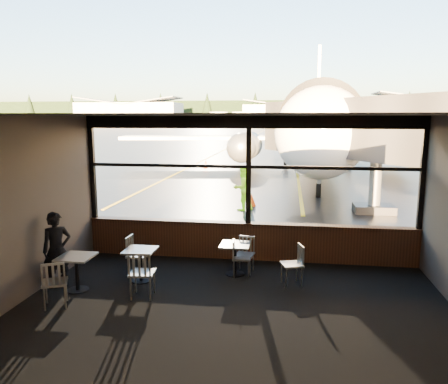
% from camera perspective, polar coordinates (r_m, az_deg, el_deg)
% --- Properties ---
extents(ground_plane, '(520.00, 520.00, 0.00)m').
position_cam_1_polar(ground_plane, '(130.37, 8.12, 8.05)').
color(ground_plane, black).
rests_on(ground_plane, ground).
extents(carpet_floor, '(8.00, 6.00, 0.01)m').
position_cam_1_polar(carpet_floor, '(8.15, 1.08, -15.31)').
color(carpet_floor, black).
rests_on(carpet_floor, ground).
extents(ceiling, '(8.00, 6.00, 0.04)m').
position_cam_1_polar(ceiling, '(7.39, 1.17, 10.05)').
color(ceiling, '#38332D').
rests_on(ceiling, ground).
extents(wall_left, '(0.04, 6.00, 3.50)m').
position_cam_1_polar(wall_left, '(9.00, -25.06, -2.15)').
color(wall_left, '#4D443E').
rests_on(wall_left, ground).
extents(wall_back, '(8.00, 0.04, 3.50)m').
position_cam_1_polar(wall_back, '(4.74, -3.61, -11.36)').
color(wall_back, '#4D443E').
rests_on(wall_back, ground).
extents(window_sill, '(8.00, 0.28, 0.90)m').
position_cam_1_polar(window_sill, '(10.79, 3.15, -6.49)').
color(window_sill, '#4D2817').
rests_on(window_sill, ground).
extents(window_header, '(8.00, 0.18, 0.30)m').
position_cam_1_polar(window_header, '(10.37, 3.30, 9.10)').
color(window_header, black).
rests_on(window_header, ground).
extents(mullion_left, '(0.12, 0.12, 2.60)m').
position_cam_1_polar(mullion_left, '(11.49, -16.80, 3.01)').
color(mullion_left, black).
rests_on(mullion_left, ground).
extents(mullion_centre, '(0.12, 0.12, 2.60)m').
position_cam_1_polar(mullion_centre, '(10.44, 3.24, 2.78)').
color(mullion_centre, black).
rests_on(mullion_centre, ground).
extents(mullion_right, '(0.12, 0.12, 2.60)m').
position_cam_1_polar(mullion_right, '(10.83, 24.55, 2.16)').
color(mullion_right, black).
rests_on(mullion_right, ground).
extents(window_transom, '(8.00, 0.10, 0.08)m').
position_cam_1_polar(window_transom, '(10.43, 3.24, 3.32)').
color(window_transom, black).
rests_on(window_transom, ground).
extents(airliner, '(30.54, 35.96, 10.52)m').
position_cam_1_polar(airliner, '(30.96, 12.39, 12.80)').
color(airliner, white).
rests_on(airliner, ground_plane).
extents(jet_bridge, '(8.56, 10.46, 4.56)m').
position_cam_1_polar(jet_bridge, '(16.09, 18.02, 5.03)').
color(jet_bridge, '#2C2C2F').
rests_on(jet_bridge, ground_plane).
extents(cafe_table_near, '(0.64, 0.64, 0.71)m').
position_cam_1_polar(cafe_table_near, '(9.79, 1.46, -8.78)').
color(cafe_table_near, gray).
rests_on(cafe_table_near, carpet_floor).
extents(cafe_table_mid, '(0.64, 0.64, 0.71)m').
position_cam_1_polar(cafe_table_mid, '(9.56, -10.81, -9.40)').
color(cafe_table_mid, '#9E9891').
rests_on(cafe_table_mid, carpet_floor).
extents(cafe_table_left, '(0.66, 0.66, 0.73)m').
position_cam_1_polar(cafe_table_left, '(9.39, -18.65, -10.04)').
color(cafe_table_left, '#A49F97').
rests_on(cafe_table_left, carpet_floor).
extents(chair_near_e, '(0.59, 0.59, 0.86)m').
position_cam_1_polar(chair_near_e, '(9.30, 8.85, -9.38)').
color(chair_near_e, '#BBB6A9').
rests_on(chair_near_e, carpet_floor).
extents(chair_near_w, '(0.47, 0.47, 0.81)m').
position_cam_1_polar(chair_near_w, '(9.69, 2.30, -8.65)').
color(chair_near_w, '#B5AFA3').
rests_on(chair_near_w, carpet_floor).
extents(chair_near_n, '(0.51, 0.51, 0.82)m').
position_cam_1_polar(chair_near_n, '(9.90, 2.73, -8.23)').
color(chair_near_n, '#B4AEA2').
rests_on(chair_near_n, carpet_floor).
extents(chair_mid_s, '(0.57, 0.57, 0.96)m').
position_cam_1_polar(chair_mid_s, '(8.72, -10.61, -10.42)').
color(chair_mid_s, '#B0AB9F').
rests_on(chair_mid_s, carpet_floor).
extents(chair_mid_w, '(0.51, 0.51, 0.89)m').
position_cam_1_polar(chair_mid_w, '(9.91, -11.14, -8.16)').
color(chair_mid_w, '#B9B4A7').
rests_on(chair_mid_w, carpet_floor).
extents(chair_left_s, '(0.66, 0.66, 0.91)m').
position_cam_1_polar(chair_left_s, '(8.76, -21.21, -11.01)').
color(chair_left_s, '#B6B2A4').
rests_on(chair_left_s, carpet_floor).
extents(passenger, '(0.68, 0.66, 1.57)m').
position_cam_1_polar(passenger, '(9.61, -20.99, -7.09)').
color(passenger, black).
rests_on(passenger, carpet_floor).
extents(ground_crew, '(1.04, 1.04, 1.70)m').
position_cam_1_polar(ground_crew, '(16.41, 2.46, 0.54)').
color(ground_crew, '#BFF219').
rests_on(ground_crew, ground_plane).
extents(cone_nose, '(0.36, 0.36, 0.49)m').
position_cam_1_polar(cone_nose, '(17.30, 3.61, -1.03)').
color(cone_nose, '#FF6808').
rests_on(cone_nose, ground_plane).
extents(cone_wing, '(0.38, 0.38, 0.53)m').
position_cam_1_polar(cone_wing, '(30.97, -2.40, 3.75)').
color(cone_wing, orange).
rests_on(cone_wing, ground_plane).
extents(hangar_left, '(45.00, 18.00, 11.00)m').
position_cam_1_polar(hangar_left, '(203.13, -12.18, 10.03)').
color(hangar_left, silver).
rests_on(hangar_left, ground_plane).
extents(hangar_mid, '(38.00, 15.00, 10.00)m').
position_cam_1_polar(hangar_mid, '(195.33, 8.30, 10.02)').
color(hangar_mid, silver).
rests_on(hangar_mid, ground_plane).
extents(hangar_right, '(50.00, 20.00, 12.00)m').
position_cam_1_polar(hangar_right, '(197.39, 26.24, 9.43)').
color(hangar_right, silver).
rests_on(hangar_right, ground_plane).
extents(fuel_tank_a, '(8.00, 8.00, 6.00)m').
position_cam_1_polar(fuel_tank_a, '(194.80, -0.70, 9.53)').
color(fuel_tank_a, silver).
rests_on(fuel_tank_a, ground_plane).
extents(fuel_tank_b, '(8.00, 8.00, 6.00)m').
position_cam_1_polar(fuel_tank_b, '(193.46, 2.27, 9.52)').
color(fuel_tank_b, silver).
rests_on(fuel_tank_b, ground_plane).
extents(fuel_tank_c, '(8.00, 8.00, 6.00)m').
position_cam_1_polar(fuel_tank_c, '(192.64, 5.27, 9.49)').
color(fuel_tank_c, silver).
rests_on(fuel_tank_c, ground_plane).
extents(treeline, '(360.00, 3.00, 12.00)m').
position_cam_1_polar(treeline, '(220.34, 8.34, 10.23)').
color(treeline, black).
rests_on(treeline, ground_plane).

